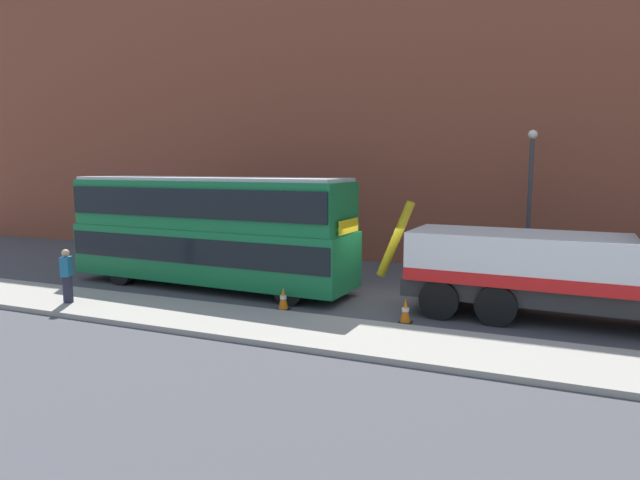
# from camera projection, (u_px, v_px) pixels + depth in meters

# --- Properties ---
(ground_plane) EXTENTS (120.00, 120.00, 0.00)m
(ground_plane) POSITION_uv_depth(u_px,v_px,m) (382.00, 301.00, 18.13)
(ground_plane) COLOR #424247
(near_kerb) EXTENTS (60.00, 2.80, 0.15)m
(near_kerb) POSITION_uv_depth(u_px,v_px,m) (337.00, 335.00, 14.29)
(near_kerb) COLOR gray
(near_kerb) RESTS_ON ground_plane
(building_facade) EXTENTS (60.00, 1.50, 16.00)m
(building_facade) POSITION_uv_depth(u_px,v_px,m) (435.00, 84.00, 24.16)
(building_facade) COLOR brown
(building_facade) RESTS_ON ground_plane
(recovery_tow_truck) EXTENTS (10.19, 3.03, 3.67)m
(recovery_tow_truck) POSITION_uv_depth(u_px,v_px,m) (585.00, 264.00, 15.19)
(recovery_tow_truck) COLOR #2D2D2D
(recovery_tow_truck) RESTS_ON ground_plane
(double_decker_bus) EXTENTS (11.13, 3.03, 4.06)m
(double_decker_bus) POSITION_uv_depth(u_px,v_px,m) (209.00, 227.00, 19.91)
(double_decker_bus) COLOR #146B38
(double_decker_bus) RESTS_ON ground_plane
(pedestrian_onlooker) EXTENTS (0.40, 0.47, 1.71)m
(pedestrian_onlooker) POSITION_uv_depth(u_px,v_px,m) (67.00, 277.00, 17.26)
(pedestrian_onlooker) COLOR #232333
(pedestrian_onlooker) RESTS_ON near_kerb
(traffic_cone_near_bus) EXTENTS (0.36, 0.36, 0.72)m
(traffic_cone_near_bus) POSITION_uv_depth(u_px,v_px,m) (283.00, 299.00, 17.02)
(traffic_cone_near_bus) COLOR orange
(traffic_cone_near_bus) RESTS_ON ground_plane
(traffic_cone_midway) EXTENTS (0.36, 0.36, 0.72)m
(traffic_cone_midway) POSITION_uv_depth(u_px,v_px,m) (405.00, 312.00, 15.55)
(traffic_cone_midway) COLOR orange
(traffic_cone_midway) RESTS_ON ground_plane
(street_lamp) EXTENTS (0.36, 0.36, 5.83)m
(street_lamp) POSITION_uv_depth(u_px,v_px,m) (530.00, 192.00, 21.16)
(street_lamp) COLOR #38383D
(street_lamp) RESTS_ON ground_plane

